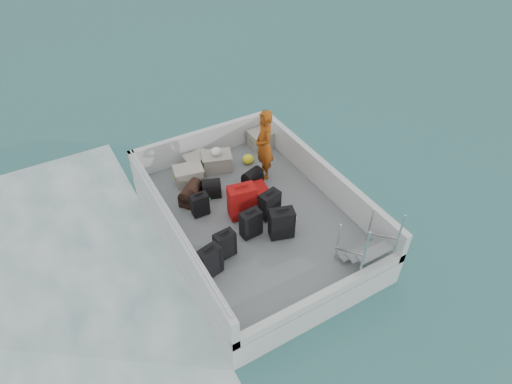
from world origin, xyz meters
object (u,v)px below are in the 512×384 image
(passenger, at_px, (264,145))
(suitcase_0, at_px, (210,262))
(suitcase_5, at_px, (242,202))
(crate_3, at_px, (263,139))
(crate_0, at_px, (189,176))
(suitcase_4, at_px, (251,224))
(suitcase_2, at_px, (200,205))
(suitcase_6, at_px, (282,224))
(suitcase_1, at_px, (225,245))
(crate_2, at_px, (217,162))
(suitcase_7, at_px, (270,205))
(suitcase_8, at_px, (251,195))
(crate_1, at_px, (197,162))

(passenger, bearing_deg, suitcase_0, -36.30)
(suitcase_5, bearing_deg, crate_3, 60.36)
(suitcase_5, xyz_separation_m, crate_0, (-0.52, 1.55, -0.19))
(suitcase_0, bearing_deg, suitcase_4, 11.13)
(suitcase_2, relative_size, suitcase_6, 0.78)
(suitcase_1, height_order, suitcase_6, suitcase_6)
(suitcase_6, bearing_deg, crate_2, 110.55)
(suitcase_1, xyz_separation_m, suitcase_4, (0.68, 0.23, 0.01))
(suitcase_0, height_order, suitcase_1, suitcase_0)
(suitcase_4, height_order, passenger, passenger)
(suitcase_1, distance_m, crate_2, 2.68)
(suitcase_1, bearing_deg, crate_0, 78.19)
(crate_2, bearing_deg, suitcase_4, -99.11)
(passenger, bearing_deg, crate_0, -98.59)
(suitcase_5, relative_size, crate_3, 1.16)
(suitcase_5, distance_m, suitcase_7, 0.57)
(suitcase_1, height_order, crate_3, suitcase_1)
(suitcase_4, xyz_separation_m, suitcase_6, (0.50, -0.32, 0.03))
(suitcase_8, bearing_deg, suitcase_0, 138.93)
(suitcase_5, bearing_deg, suitcase_4, -91.13)
(suitcase_8, distance_m, crate_0, 1.52)
(suitcase_6, distance_m, crate_2, 2.56)
(crate_0, relative_size, crate_1, 1.12)
(suitcase_8, xyz_separation_m, crate_3, (1.27, 1.64, 0.05))
(suitcase_2, height_order, crate_0, suitcase_2)
(suitcase_0, height_order, suitcase_4, suitcase_0)
(suitcase_0, relative_size, crate_2, 1.00)
(suitcase_7, xyz_separation_m, crate_1, (-0.62, 2.22, -0.14))
(suitcase_6, relative_size, crate_1, 1.21)
(crate_3, distance_m, passenger, 1.36)
(suitcase_2, xyz_separation_m, crate_3, (2.40, 1.52, -0.06))
(suitcase_6, xyz_separation_m, passenger, (0.68, 1.82, 0.51))
(crate_2, height_order, passenger, passenger)
(suitcase_7, relative_size, suitcase_8, 0.83)
(suitcase_2, distance_m, suitcase_5, 0.87)
(crate_0, bearing_deg, suitcase_4, -79.31)
(crate_0, bearing_deg, crate_2, 8.65)
(suitcase_1, relative_size, suitcase_8, 0.80)
(suitcase_6, bearing_deg, suitcase_2, 146.97)
(suitcase_1, relative_size, suitcase_4, 0.97)
(crate_0, height_order, crate_1, crate_0)
(crate_2, xyz_separation_m, crate_3, (1.42, 0.31, 0.00))
(suitcase_8, bearing_deg, crate_2, 14.54)
(suitcase_6, height_order, suitcase_8, suitcase_6)
(suitcase_2, relative_size, crate_2, 0.80)
(crate_1, relative_size, crate_2, 0.84)
(suitcase_4, height_order, crate_1, suitcase_4)
(suitcase_5, bearing_deg, crate_2, 92.10)
(suitcase_8, bearing_deg, passenger, -40.64)
(suitcase_7, bearing_deg, suitcase_4, -168.17)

